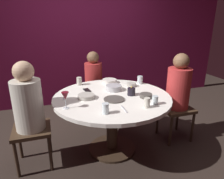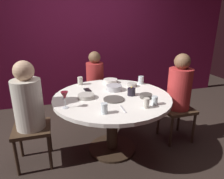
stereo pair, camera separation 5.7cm
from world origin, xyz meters
name	(u,v)px [view 1 (the left image)]	position (x,y,z in m)	size (l,w,h in m)	color
ground_plane	(112,149)	(0.00, 0.00, 0.00)	(8.00, 8.00, 0.00)	#2D231E
back_wall	(83,36)	(0.00, 1.81, 1.30)	(6.00, 0.10, 2.60)	maroon
dining_table	(112,107)	(0.00, 0.00, 0.60)	(1.39, 1.39, 0.74)	white
seated_diner_left	(28,105)	(-0.93, 0.00, 0.75)	(0.40, 0.40, 1.22)	#3F2D1E
seated_diner_back	(94,78)	(0.00, 0.98, 0.70)	(0.40, 0.40, 1.13)	#3F2D1E
seated_diner_right	(178,88)	(0.92, 0.00, 0.74)	(0.40, 0.40, 1.20)	#3F2D1E
candle_holder	(131,92)	(0.23, -0.05, 0.79)	(0.09, 0.09, 0.11)	black
wine_glass	(65,97)	(-0.56, -0.20, 0.87)	(0.08, 0.08, 0.18)	silver
dinner_plate	(114,99)	(-0.02, -0.13, 0.75)	(0.24, 0.24, 0.01)	#4C4742
cell_phone	(87,90)	(-0.25, 0.29, 0.74)	(0.07, 0.14, 0.01)	black
bowl_serving_large	(114,88)	(0.08, 0.19, 0.77)	(0.20, 0.20, 0.07)	#B7B7BC
bowl_salad_center	(86,96)	(-0.31, 0.02, 0.76)	(0.19, 0.19, 0.05)	#B2ADA3
bowl_small_white	(146,96)	(0.36, -0.18, 0.76)	(0.14, 0.14, 0.05)	#4C4742
bowl_sauce_side	(131,85)	(0.36, 0.27, 0.76)	(0.13, 0.13, 0.05)	#B2ADA3
bowl_rice_portion	(110,81)	(0.13, 0.51, 0.77)	(0.20, 0.20, 0.05)	silver
cup_near_candle	(79,81)	(-0.30, 0.55, 0.80)	(0.07, 0.07, 0.11)	beige
cup_by_left_diner	(147,103)	(0.24, -0.43, 0.79)	(0.06, 0.06, 0.10)	beige
cup_by_right_diner	(105,108)	(-0.21, -0.44, 0.79)	(0.07, 0.07, 0.10)	silver
cup_center_front	(140,80)	(0.52, 0.34, 0.80)	(0.07, 0.07, 0.11)	silver
cup_far_edge	(155,100)	(0.36, -0.38, 0.79)	(0.07, 0.07, 0.09)	silver
fork_near_plate	(64,97)	(-0.55, 0.12, 0.74)	(0.02, 0.18, 0.01)	#B7B7BC
knife_near_plate	(124,109)	(0.00, -0.40, 0.74)	(0.02, 0.18, 0.01)	#B7B7BC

